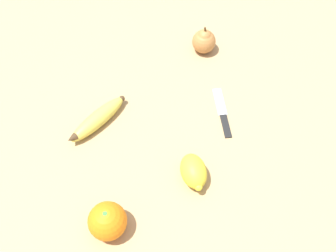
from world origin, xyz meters
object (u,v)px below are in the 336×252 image
(pear, at_px, (204,41))
(paring_knife, at_px, (223,114))
(lemon, at_px, (194,171))
(banana, at_px, (97,119))
(orange, at_px, (107,221))

(pear, height_order, paring_knife, pear)
(lemon, distance_m, paring_knife, 0.19)
(banana, xyz_separation_m, pear, (-0.11, 0.35, 0.02))
(banana, height_order, orange, orange)
(orange, distance_m, lemon, 0.21)
(banana, bearing_deg, pear, 174.22)
(banana, relative_size, lemon, 1.87)
(lemon, bearing_deg, pear, 148.88)
(lemon, relative_size, paring_knife, 0.62)
(banana, bearing_deg, lemon, 98.18)
(lemon, height_order, paring_knife, lemon)
(pear, xyz_separation_m, paring_knife, (0.22, -0.06, -0.03))
(lemon, xyz_separation_m, paring_knife, (-0.12, 0.15, -0.02))
(banana, distance_m, lemon, 0.27)
(orange, bearing_deg, lemon, 98.67)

